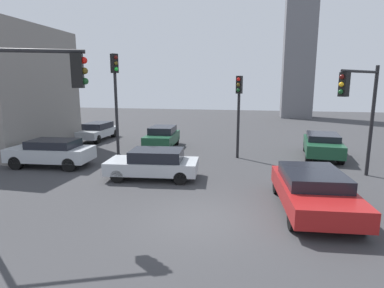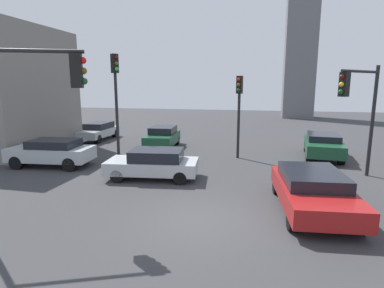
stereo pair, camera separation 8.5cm
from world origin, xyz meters
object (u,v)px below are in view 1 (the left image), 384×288
Objects in this scene: traffic_light_1 at (21,97)px; traffic_light_3 at (116,89)px; car_2 at (162,137)px; car_3 at (51,152)px; traffic_light_4 at (359,100)px; traffic_light_0 at (239,101)px; car_5 at (154,163)px; car_0 at (323,145)px; car_1 at (313,189)px; car_4 at (97,131)px.

traffic_light_3 is at bearing 74.22° from traffic_light_1.
car_3 is (-4.16, -6.15, 0.02)m from car_2.
car_2 is at bearing -70.90° from traffic_light_4.
traffic_light_3 reaches higher than car_3.
traffic_light_0 reaches higher than car_2.
car_0 is at bearing -149.85° from car_5.
car_2 is 7.42m from car_3.
car_3 reaches higher than car_5.
traffic_light_4 reaches higher than car_2.
traffic_light_0 reaches higher than car_5.
car_0 is (11.45, 3.78, -3.31)m from traffic_light_3.
traffic_light_1 is 16.11m from car_0.
car_5 reaches higher than car_1.
traffic_light_4 reaches higher than car_0.
traffic_light_1 is at bearing 62.04° from car_5.
traffic_light_3 is 5.20m from car_5.
car_3 is at bearing 10.67° from car_4.
traffic_light_1 is at bearing -6.21° from car_2.
car_3 is (-3.00, -1.72, -3.29)m from traffic_light_3.
car_5 is at bearing -47.96° from car_0.
traffic_light_4 is at bearing 64.68° from car_4.
traffic_light_4 is (11.02, 7.19, -0.31)m from traffic_light_1.
traffic_light_3 is 1.36× the size of car_5.
traffic_light_4 is 1.10× the size of car_0.
car_5 is at bearing -4.21° from traffic_light_3.
car_3 reaches higher than car_1.
traffic_light_1 is 1.27× the size of car_3.
car_5 is (7.85, -8.95, -0.02)m from car_4.
traffic_light_0 is 6.66m from car_5.
traffic_light_3 reaches higher than car_4.
traffic_light_1 reaches higher than traffic_light_4.
car_5 is (-6.59, 2.35, -0.02)m from car_1.
traffic_light_0 is at bearing -161.62° from car_3.
car_4 is at bearing -68.13° from traffic_light_4.
traffic_light_3 is 1.15× the size of traffic_light_4.
car_3 is 1.00× the size of car_4.
car_4 is at bearing -97.07° from traffic_light_0.
car_4 reaches higher than car_5.
car_1 is at bearing 34.98° from traffic_light_0.
car_3 is at bearing -39.19° from car_2.
car_3 is at bearing -41.50° from traffic_light_4.
car_2 is (-10.78, 5.24, -2.84)m from traffic_light_4.
traffic_light_1 is 1.29× the size of car_5.
traffic_light_3 reaches higher than traffic_light_1.
car_4 is (-6.00, 1.94, -0.03)m from car_2.
car_4 is at bearing -55.61° from car_5.
car_5 is at bearing -115.31° from car_1.
traffic_light_0 is 6.36m from traffic_light_4.
traffic_light_3 is at bearing -57.32° from traffic_light_0.
car_4 is (-16.78, 7.17, -2.87)m from traffic_light_4.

